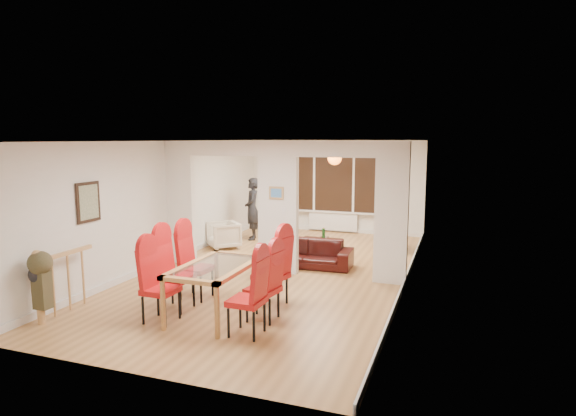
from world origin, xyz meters
The scene contains 24 objects.
floor centered at (0.00, 0.00, 0.00)m, with size 5.00×9.00×0.01m, color #B07D47.
room_walls centered at (0.00, 0.00, 1.30)m, with size 5.00×9.00×2.60m, color silver, non-canonical shape.
divider_wall centered at (0.00, 0.00, 1.30)m, with size 5.00×0.18×2.60m, color white.
bay_window_blinds centered at (0.00, 4.44, 1.50)m, with size 3.00×0.08×1.80m, color black.
radiator centered at (0.00, 4.40, 0.30)m, with size 1.40×0.08×0.50m, color white.
pendant_light centered at (0.30, 3.30, 2.15)m, with size 0.36×0.36×0.36m, color orange.
stair_newel centered at (-2.25, -3.20, 0.55)m, with size 0.40×1.20×1.10m, color tan, non-canonical shape.
wall_poster centered at (-2.47, -2.40, 1.60)m, with size 0.04×0.52×0.67m, color gray.
pillar_photo centered at (0.00, -0.10, 1.60)m, with size 0.30×0.03×0.25m, color #4C8CD8.
dining_table centered at (-0.04, -2.52, 0.39)m, with size 0.94×1.67×0.78m, color #AB763F, non-canonical shape.
dining_chair_la centered at (-0.67, -3.04, 0.56)m, with size 0.45×0.45×1.12m, color #B41213, non-canonical shape.
dining_chair_lb centered at (-0.75, -2.52, 0.59)m, with size 0.47×0.47×1.19m, color #B41213, non-canonical shape.
dining_chair_lc centered at (-0.73, -1.94, 0.58)m, with size 0.47×0.47×1.17m, color #B41213, non-canonical shape.
dining_chair_ra centered at (0.70, -3.06, 0.56)m, with size 0.45×0.45×1.12m, color #B41213, non-canonical shape.
dining_chair_rb centered at (0.70, -2.48, 0.54)m, with size 0.43×0.43×1.08m, color #B41213, non-canonical shape.
dining_chair_rc centered at (0.59, -1.89, 0.59)m, with size 0.47×0.47×1.18m, color #B41213, non-canonical shape.
sofa centered at (0.39, 0.62, 0.28)m, with size 1.89×0.74×0.55m, color black.
armchair centered at (-2.00, 1.53, 0.32)m, with size 0.70×0.68×0.64m, color beige.
person centered at (-1.75, 2.69, 0.82)m, with size 0.39×0.59×1.63m, color black.
television centered at (1.90, 2.67, 0.26)m, with size 0.12×0.92×0.53m, color black.
coffee_table centered at (0.24, 2.32, 0.11)m, with size 0.97×0.49×0.22m, color #321D11, non-canonical shape.
bottle centered at (0.31, 2.26, 0.37)m, with size 0.07×0.07×0.29m, color #143F19.
bowl centered at (0.32, 2.31, 0.25)m, with size 0.23×0.23×0.06m, color #321D11.
shoes centered at (-0.18, -0.26, 0.05)m, with size 0.24×0.26×0.10m, color black, non-canonical shape.
Camera 1 is at (3.32, -8.75, 2.65)m, focal length 30.00 mm.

